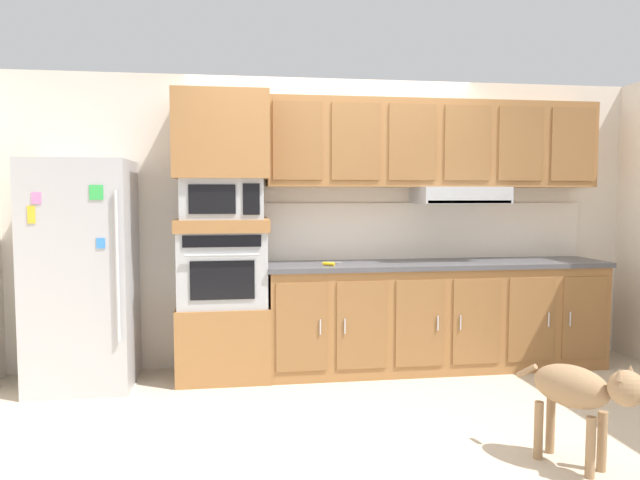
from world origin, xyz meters
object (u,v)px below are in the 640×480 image
(built_in_oven, at_px, (223,268))
(microwave, at_px, (222,199))
(refrigerator, at_px, (82,274))
(screwdriver, at_px, (329,264))
(dog, at_px, (582,392))

(built_in_oven, xyz_separation_m, microwave, (0.00, -0.00, 0.56))
(refrigerator, relative_size, microwave, 2.73)
(built_in_oven, bearing_deg, screwdriver, -8.24)
(screwdriver, distance_m, dog, 2.21)
(built_in_oven, relative_size, microwave, 1.09)
(refrigerator, height_order, built_in_oven, refrigerator)
(dog, bearing_deg, screwdriver, 179.65)
(dog, bearing_deg, built_in_oven, -166.20)
(microwave, bearing_deg, screwdriver, -8.25)
(refrigerator, xyz_separation_m, built_in_oven, (1.08, 0.07, 0.02))
(refrigerator, xyz_separation_m, screwdriver, (1.94, -0.06, 0.05))
(built_in_oven, xyz_separation_m, dog, (1.94, -1.98, -0.47))
(microwave, bearing_deg, dog, -45.55)
(refrigerator, distance_m, screwdriver, 1.94)
(built_in_oven, bearing_deg, microwave, -0.77)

